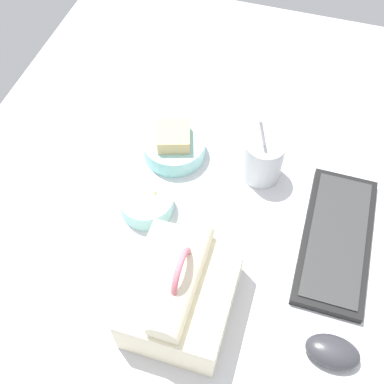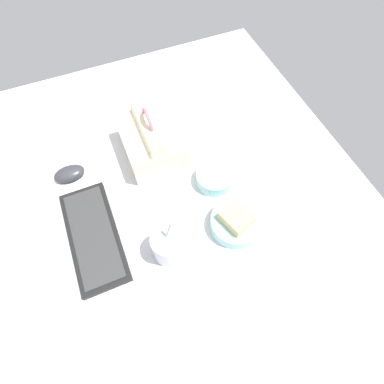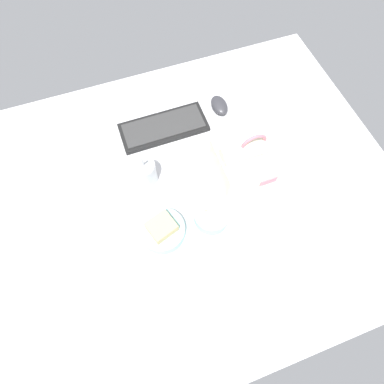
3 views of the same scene
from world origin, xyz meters
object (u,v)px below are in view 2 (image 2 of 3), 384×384
(keyboard, at_px, (94,236))
(lunch_bag, at_px, (151,140))
(bento_bowl_snacks, at_px, (214,178))
(soup_cup, at_px, (168,246))
(bento_bowl_sandwich, at_px, (235,222))
(computer_mouse, at_px, (69,174))

(keyboard, relative_size, lunch_bag, 1.49)
(lunch_bag, bearing_deg, bento_bowl_snacks, -143.54)
(lunch_bag, distance_m, soup_cup, 0.34)
(soup_cup, relative_size, bento_bowl_sandwich, 1.22)
(bento_bowl_sandwich, height_order, bento_bowl_snacks, bento_bowl_sandwich)
(keyboard, bearing_deg, bento_bowl_sandwich, -107.77)
(lunch_bag, relative_size, computer_mouse, 2.26)
(soup_cup, bearing_deg, bento_bowl_snacks, -52.32)
(soup_cup, distance_m, bento_bowl_snacks, 0.25)
(bento_bowl_snacks, distance_m, computer_mouse, 0.44)
(keyboard, distance_m, lunch_bag, 0.33)
(soup_cup, bearing_deg, lunch_bag, -11.74)
(keyboard, bearing_deg, lunch_bag, -48.85)
(lunch_bag, height_order, computer_mouse, lunch_bag)
(computer_mouse, bearing_deg, bento_bowl_sandwich, -131.13)
(soup_cup, bearing_deg, computer_mouse, 29.91)
(keyboard, height_order, bento_bowl_sandwich, bento_bowl_sandwich)
(keyboard, height_order, lunch_bag, lunch_bag)
(keyboard, distance_m, bento_bowl_sandwich, 0.39)
(bento_bowl_sandwich, height_order, computer_mouse, bento_bowl_sandwich)
(keyboard, bearing_deg, bento_bowl_snacks, -84.52)
(soup_cup, distance_m, computer_mouse, 0.39)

